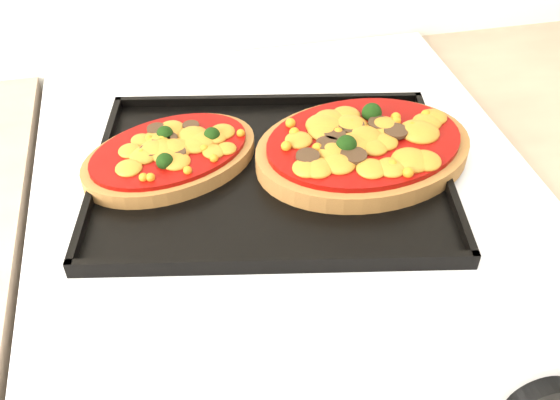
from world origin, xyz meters
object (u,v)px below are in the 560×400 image
object	(u,v)px
stove	(282,375)
baking_tray	(271,171)
pizza_right	(364,146)
pizza_left	(170,154)

from	to	relation	value
stove	baking_tray	distance (m)	0.47
baking_tray	stove	bearing A→B (deg)	59.27
stove	pizza_right	size ratio (longest dim) A/B	3.48
pizza_left	pizza_right	xyz separation A→B (m)	(0.23, -0.04, 0.00)
baking_tray	pizza_right	world-z (taller)	pizza_right
pizza_left	pizza_right	bearing A→B (deg)	-9.93
stove	pizza_left	world-z (taller)	pizza_left
pizza_right	pizza_left	bearing A→B (deg)	170.07
baking_tray	pizza_left	world-z (taller)	pizza_left
baking_tray	pizza_right	size ratio (longest dim) A/B	1.57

